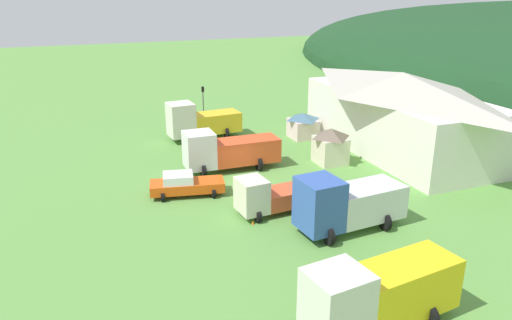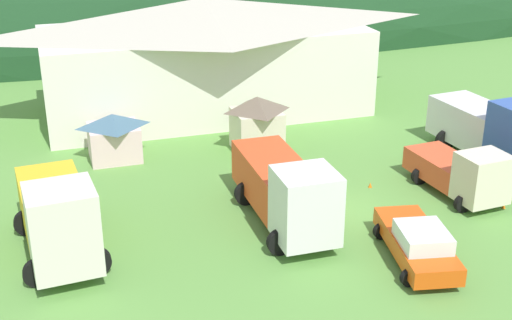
{
  "view_description": "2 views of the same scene",
  "coord_description": "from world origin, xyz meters",
  "px_view_note": "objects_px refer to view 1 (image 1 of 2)",
  "views": [
    {
      "loc": [
        33.97,
        -12.15,
        14.54
      ],
      "look_at": [
        -0.12,
        1.0,
        1.6
      ],
      "focal_mm": 35.23,
      "sensor_mm": 36.0,
      "label": 1
    },
    {
      "loc": [
        -12.24,
        -25.32,
        14.05
      ],
      "look_at": [
        -3.43,
        2.07,
        2.1
      ],
      "focal_mm": 48.61,
      "sensor_mm": 36.0,
      "label": 2
    }
  ],
  "objects_px": {
    "box_truck_blue": "(345,203)",
    "traffic_cone_mid_row": "(279,189)",
    "depot_building": "(400,111)",
    "service_pickup_orange": "(185,184)",
    "heavy_rig_striped": "(199,121)",
    "traffic_light_west": "(203,102)",
    "play_shed_cream": "(331,145)",
    "play_shed_pink": "(303,125)",
    "flatbed_truck_yellow": "(377,294)",
    "light_truck_cream": "(270,196)",
    "traffic_cone_near_pickup": "(253,224)",
    "heavy_rig_white": "(226,150)"
  },
  "relations": [
    {
      "from": "box_truck_blue",
      "to": "flatbed_truck_yellow",
      "type": "relative_size",
      "value": 0.93
    },
    {
      "from": "depot_building",
      "to": "heavy_rig_striped",
      "type": "bearing_deg",
      "value": -121.54
    },
    {
      "from": "play_shed_pink",
      "to": "box_truck_blue",
      "type": "bearing_deg",
      "value": -18.65
    },
    {
      "from": "traffic_light_west",
      "to": "traffic_cone_mid_row",
      "type": "distance_m",
      "value": 19.45
    },
    {
      "from": "traffic_cone_mid_row",
      "to": "play_shed_pink",
      "type": "bearing_deg",
      "value": 146.5
    },
    {
      "from": "heavy_rig_striped",
      "to": "light_truck_cream",
      "type": "distance_m",
      "value": 18.09
    },
    {
      "from": "play_shed_cream",
      "to": "heavy_rig_white",
      "type": "xyz_separation_m",
      "value": [
        -1.53,
        -8.73,
        0.13
      ]
    },
    {
      "from": "play_shed_cream",
      "to": "flatbed_truck_yellow",
      "type": "height_order",
      "value": "flatbed_truck_yellow"
    },
    {
      "from": "depot_building",
      "to": "traffic_cone_mid_row",
      "type": "bearing_deg",
      "value": -71.18
    },
    {
      "from": "heavy_rig_striped",
      "to": "traffic_light_west",
      "type": "relative_size",
      "value": 1.72
    },
    {
      "from": "depot_building",
      "to": "play_shed_pink",
      "type": "relative_size",
      "value": 7.53
    },
    {
      "from": "box_truck_blue",
      "to": "traffic_cone_near_pickup",
      "type": "relative_size",
      "value": 13.73
    },
    {
      "from": "light_truck_cream",
      "to": "service_pickup_orange",
      "type": "bearing_deg",
      "value": -51.92
    },
    {
      "from": "box_truck_blue",
      "to": "service_pickup_orange",
      "type": "distance_m",
      "value": 11.93
    },
    {
      "from": "heavy_rig_striped",
      "to": "flatbed_truck_yellow",
      "type": "bearing_deg",
      "value": 85.05
    },
    {
      "from": "depot_building",
      "to": "service_pickup_orange",
      "type": "distance_m",
      "value": 21.06
    },
    {
      "from": "traffic_light_west",
      "to": "box_truck_blue",
      "type": "bearing_deg",
      "value": 3.36
    },
    {
      "from": "play_shed_cream",
      "to": "traffic_light_west",
      "type": "height_order",
      "value": "traffic_light_west"
    },
    {
      "from": "box_truck_blue",
      "to": "traffic_cone_near_pickup",
      "type": "distance_m",
      "value": 5.99
    },
    {
      "from": "play_shed_pink",
      "to": "light_truck_cream",
      "type": "xyz_separation_m",
      "value": [
        14.78,
        -9.66,
        -0.05
      ]
    },
    {
      "from": "heavy_rig_striped",
      "to": "light_truck_cream",
      "type": "bearing_deg",
      "value": 85.64
    },
    {
      "from": "box_truck_blue",
      "to": "traffic_cone_mid_row",
      "type": "bearing_deg",
      "value": -86.79
    },
    {
      "from": "heavy_rig_striped",
      "to": "traffic_light_west",
      "type": "bearing_deg",
      "value": -114.69
    },
    {
      "from": "play_shed_cream",
      "to": "heavy_rig_striped",
      "type": "xyz_separation_m",
      "value": [
        -10.84,
        -8.53,
        0.24
      ]
    },
    {
      "from": "depot_building",
      "to": "traffic_cone_near_pickup",
      "type": "distance_m",
      "value": 20.41
    },
    {
      "from": "heavy_rig_striped",
      "to": "light_truck_cream",
      "type": "relative_size",
      "value": 1.29
    },
    {
      "from": "box_truck_blue",
      "to": "service_pickup_orange",
      "type": "bearing_deg",
      "value": -53.68
    },
    {
      "from": "box_truck_blue",
      "to": "service_pickup_orange",
      "type": "height_order",
      "value": "box_truck_blue"
    },
    {
      "from": "heavy_rig_white",
      "to": "light_truck_cream",
      "type": "xyz_separation_m",
      "value": [
        8.77,
        0.19,
        -0.47
      ]
    },
    {
      "from": "play_shed_pink",
      "to": "traffic_cone_mid_row",
      "type": "xyz_separation_m",
      "value": [
        11.25,
        -7.44,
        -1.29
      ]
    },
    {
      "from": "light_truck_cream",
      "to": "flatbed_truck_yellow",
      "type": "xyz_separation_m",
      "value": [
        12.8,
        -0.33,
        0.64
      ]
    },
    {
      "from": "service_pickup_orange",
      "to": "traffic_cone_mid_row",
      "type": "height_order",
      "value": "service_pickup_orange"
    },
    {
      "from": "depot_building",
      "to": "light_truck_cream",
      "type": "height_order",
      "value": "depot_building"
    },
    {
      "from": "traffic_cone_near_pickup",
      "to": "traffic_cone_mid_row",
      "type": "relative_size",
      "value": 1.06
    },
    {
      "from": "play_shed_pink",
      "to": "flatbed_truck_yellow",
      "type": "xyz_separation_m",
      "value": [
        27.58,
        -9.99,
        0.58
      ]
    },
    {
      "from": "heavy_rig_white",
      "to": "traffic_light_west",
      "type": "relative_size",
      "value": 1.86
    },
    {
      "from": "play_shed_pink",
      "to": "service_pickup_orange",
      "type": "height_order",
      "value": "play_shed_pink"
    },
    {
      "from": "light_truck_cream",
      "to": "box_truck_blue",
      "type": "distance_m",
      "value": 5.2
    },
    {
      "from": "service_pickup_orange",
      "to": "play_shed_pink",
      "type": "bearing_deg",
      "value": -134.28
    },
    {
      "from": "service_pickup_orange",
      "to": "traffic_cone_near_pickup",
      "type": "height_order",
      "value": "service_pickup_orange"
    },
    {
      "from": "traffic_cone_mid_row",
      "to": "service_pickup_orange",
      "type": "bearing_deg",
      "value": -101.73
    },
    {
      "from": "play_shed_cream",
      "to": "box_truck_blue",
      "type": "relative_size",
      "value": 0.43
    },
    {
      "from": "depot_building",
      "to": "play_shed_pink",
      "type": "distance_m",
      "value": 9.44
    },
    {
      "from": "light_truck_cream",
      "to": "traffic_cone_near_pickup",
      "type": "xyz_separation_m",
      "value": [
        1.21,
        -1.67,
        -1.23
      ]
    },
    {
      "from": "flatbed_truck_yellow",
      "to": "traffic_light_west",
      "type": "xyz_separation_m",
      "value": [
        -35.6,
        2.09,
        0.7
      ]
    },
    {
      "from": "play_shed_cream",
      "to": "traffic_cone_mid_row",
      "type": "distance_m",
      "value": 7.5
    },
    {
      "from": "play_shed_cream",
      "to": "play_shed_pink",
      "type": "xyz_separation_m",
      "value": [
        -7.54,
        1.11,
        -0.29
      ]
    },
    {
      "from": "play_shed_cream",
      "to": "light_truck_cream",
      "type": "xyz_separation_m",
      "value": [
        7.24,
        -8.55,
        -0.34
      ]
    },
    {
      "from": "box_truck_blue",
      "to": "flatbed_truck_yellow",
      "type": "xyz_separation_m",
      "value": [
        8.86,
        -3.67,
        0.03
      ]
    },
    {
      "from": "box_truck_blue",
      "to": "traffic_cone_mid_row",
      "type": "distance_m",
      "value": 7.78
    }
  ]
}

